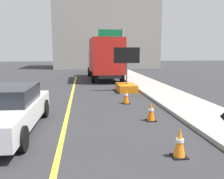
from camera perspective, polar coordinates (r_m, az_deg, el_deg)
The scene contains 9 objects.
lane_center_stripe at distance 6.88m, azimuth -11.90°, elevation -12.37°, with size 0.14×36.00×0.01m, color yellow.
arrow_board_trailer at distance 15.14m, azimuth 3.40°, elevation 1.37°, with size 1.60×1.81×2.70m.
box_truck at distance 21.37m, azimuth -1.75°, elevation 7.38°, with size 2.78×7.51×3.51m.
pickup_car at distance 8.31m, azimuth -23.96°, elevation -4.24°, with size 2.23×5.02×1.38m.
highway_guide_sign at distance 27.38m, azimuth 0.85°, elevation 10.97°, with size 2.79×0.20×5.00m.
far_building_block at distance 37.79m, azimuth -1.61°, elevation 12.31°, with size 14.82×8.40×9.32m, color gray.
traffic_cone_near_sign at distance 6.08m, azimuth 15.53°, elevation -11.88°, with size 0.36×0.36×0.73m.
traffic_cone_mid_lane at distance 8.87m, azimuth 9.12°, elevation -5.05°, with size 0.36×0.36×0.71m.
traffic_cone_far_lane at distance 11.61m, azimuth 3.31°, elevation -1.53°, with size 0.36×0.36×0.75m.
Camera 1 is at (0.62, -0.39, 2.49)m, focal length 39.14 mm.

